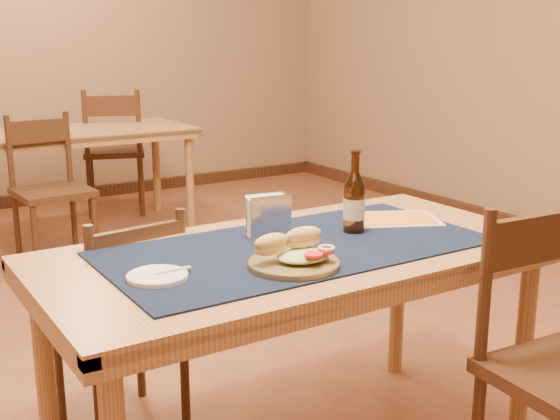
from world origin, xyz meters
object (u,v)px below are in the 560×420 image
main_table (297,273)px  napkin_holder (268,216)px  chair_main_far (123,320)px  back_table (77,141)px  sandwich_plate (295,257)px  beer_bottle (354,202)px

main_table → napkin_holder: size_ratio=9.99×
chair_main_far → napkin_holder: (0.40, -0.32, 0.39)m
back_table → main_table: bearing=-94.6°
chair_main_far → sandwich_plate: bearing=-64.7°
main_table → back_table: same height
main_table → beer_bottle: 0.32m
beer_bottle → napkin_holder: bearing=155.7°
back_table → sandwich_plate: sandwich_plate is taller
sandwich_plate → napkin_holder: (0.10, 0.31, 0.04)m
chair_main_far → back_table: bearing=76.2°
beer_bottle → napkin_holder: (-0.26, 0.12, -0.04)m
chair_main_far → beer_bottle: (0.66, -0.44, 0.42)m
chair_main_far → napkin_holder: 0.64m
chair_main_far → sandwich_plate: size_ratio=3.16×
chair_main_far → beer_bottle: 0.90m
sandwich_plate → beer_bottle: (0.36, 0.19, 0.07)m
sandwich_plate → beer_bottle: beer_bottle is taller
chair_main_far → napkin_holder: bearing=-38.5°
beer_bottle → sandwich_plate: bearing=-152.0°
back_table → sandwich_plate: size_ratio=6.09×
main_table → beer_bottle: bearing=8.0°
main_table → beer_bottle: beer_bottle is taller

